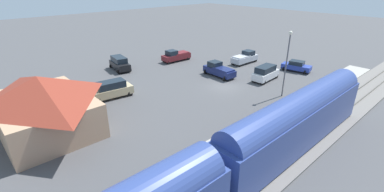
{
  "coord_description": "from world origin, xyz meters",
  "views": [
    {
      "loc": [
        -23.12,
        27.34,
        13.99
      ],
      "look_at": [
        -1.06,
        7.12,
        1.0
      ],
      "focal_mm": 25.37,
      "sensor_mm": 36.0,
      "label": 1
    }
  ],
  "objects_px": {
    "pedestrian_on_platform": "(275,112)",
    "pickup_maroon": "(176,56)",
    "suv_tan": "(112,89)",
    "light_pole_near_platform": "(287,57)",
    "station_building": "(42,103)",
    "sedan_blue": "(296,66)",
    "suv_black": "(120,63)",
    "suv_white": "(265,73)",
    "pedestrian_waiting_far": "(308,94)",
    "pickup_navy": "(219,70)",
    "pickup_silver": "(245,58)"
  },
  "relations": [
    {
      "from": "sedan_blue",
      "to": "pickup_silver",
      "type": "relative_size",
      "value": 0.88
    },
    {
      "from": "pickup_navy",
      "to": "suv_black",
      "type": "xyz_separation_m",
      "value": [
        13.17,
        9.78,
        0.12
      ]
    },
    {
      "from": "suv_tan",
      "to": "suv_black",
      "type": "distance_m",
      "value": 11.56
    },
    {
      "from": "pickup_navy",
      "to": "pickup_silver",
      "type": "bearing_deg",
      "value": -79.52
    },
    {
      "from": "pedestrian_waiting_far",
      "to": "suv_tan",
      "type": "height_order",
      "value": "suv_tan"
    },
    {
      "from": "suv_black",
      "to": "sedan_blue",
      "type": "bearing_deg",
      "value": -133.76
    },
    {
      "from": "pedestrian_waiting_far",
      "to": "suv_tan",
      "type": "xyz_separation_m",
      "value": [
        17.59,
        16.5,
        -0.13
      ]
    },
    {
      "from": "sedan_blue",
      "to": "pedestrian_waiting_far",
      "type": "bearing_deg",
      "value": 123.62
    },
    {
      "from": "suv_black",
      "to": "station_building",
      "type": "bearing_deg",
      "value": 130.43
    },
    {
      "from": "pedestrian_on_platform",
      "to": "suv_white",
      "type": "distance_m",
      "value": 13.4
    },
    {
      "from": "suv_tan",
      "to": "pickup_silver",
      "type": "distance_m",
      "value": 24.88
    },
    {
      "from": "suv_tan",
      "to": "pickup_silver",
      "type": "xyz_separation_m",
      "value": [
        -1.9,
        -24.8,
        -0.12
      ]
    },
    {
      "from": "station_building",
      "to": "sedan_blue",
      "type": "height_order",
      "value": "station_building"
    },
    {
      "from": "pedestrian_waiting_far",
      "to": "light_pole_near_platform",
      "type": "height_order",
      "value": "light_pole_near_platform"
    },
    {
      "from": "pickup_silver",
      "to": "light_pole_near_platform",
      "type": "height_order",
      "value": "light_pole_near_platform"
    },
    {
      "from": "suv_tan",
      "to": "light_pole_near_platform",
      "type": "relative_size",
      "value": 0.61
    },
    {
      "from": "station_building",
      "to": "light_pole_near_platform",
      "type": "relative_size",
      "value": 1.39
    },
    {
      "from": "pickup_maroon",
      "to": "suv_white",
      "type": "bearing_deg",
      "value": -168.76
    },
    {
      "from": "pickup_navy",
      "to": "suv_tan",
      "type": "bearing_deg",
      "value": 77.73
    },
    {
      "from": "pedestrian_on_platform",
      "to": "pickup_navy",
      "type": "bearing_deg",
      "value": -26.18
    },
    {
      "from": "pedestrian_on_platform",
      "to": "light_pole_near_platform",
      "type": "height_order",
      "value": "light_pole_near_platform"
    },
    {
      "from": "sedan_blue",
      "to": "suv_black",
      "type": "xyz_separation_m",
      "value": [
        20.08,
        20.96,
        0.27
      ]
    },
    {
      "from": "sedan_blue",
      "to": "pickup_maroon",
      "type": "distance_m",
      "value": 20.87
    },
    {
      "from": "suv_white",
      "to": "pickup_silver",
      "type": "bearing_deg",
      "value": -33.36
    },
    {
      "from": "pickup_navy",
      "to": "pickup_maroon",
      "type": "bearing_deg",
      "value": -1.98
    },
    {
      "from": "pickup_maroon",
      "to": "light_pole_near_platform",
      "type": "xyz_separation_m",
      "value": [
        -21.76,
        0.12,
        4.16
      ]
    },
    {
      "from": "pedestrian_on_platform",
      "to": "pedestrian_waiting_far",
      "type": "relative_size",
      "value": 1.0
    },
    {
      "from": "station_building",
      "to": "sedan_blue",
      "type": "bearing_deg",
      "value": -101.46
    },
    {
      "from": "pedestrian_on_platform",
      "to": "pedestrian_waiting_far",
      "type": "xyz_separation_m",
      "value": [
        -0.02,
        -7.3,
        0.0
      ]
    },
    {
      "from": "station_building",
      "to": "sedan_blue",
      "type": "distance_m",
      "value": 36.76
    },
    {
      "from": "suv_white",
      "to": "suv_tan",
      "type": "relative_size",
      "value": 0.99
    },
    {
      "from": "pedestrian_on_platform",
      "to": "station_building",
      "type": "bearing_deg",
      "value": 51.04
    },
    {
      "from": "pedestrian_waiting_far",
      "to": "pickup_navy",
      "type": "distance_m",
      "value": 14.09
    },
    {
      "from": "pedestrian_on_platform",
      "to": "pickup_maroon",
      "type": "bearing_deg",
      "value": -16.26
    },
    {
      "from": "pedestrian_on_platform",
      "to": "light_pole_near_platform",
      "type": "xyz_separation_m",
      "value": [
        3.25,
        -7.18,
        3.91
      ]
    },
    {
      "from": "sedan_blue",
      "to": "light_pole_near_platform",
      "type": "xyz_separation_m",
      "value": [
        -3.91,
        10.92,
        4.31
      ]
    },
    {
      "from": "pedestrian_waiting_far",
      "to": "sedan_blue",
      "type": "relative_size",
      "value": 0.36
    },
    {
      "from": "pedestrian_on_platform",
      "to": "suv_black",
      "type": "distance_m",
      "value": 27.39
    },
    {
      "from": "pickup_silver",
      "to": "station_building",
      "type": "bearing_deg",
      "value": 92.09
    },
    {
      "from": "suv_black",
      "to": "pickup_silver",
      "type": "relative_size",
      "value": 0.95
    },
    {
      "from": "pedestrian_waiting_far",
      "to": "pickup_silver",
      "type": "relative_size",
      "value": 0.32
    },
    {
      "from": "pickup_navy",
      "to": "suv_white",
      "type": "bearing_deg",
      "value": -147.8
    },
    {
      "from": "pedestrian_waiting_far",
      "to": "suv_white",
      "type": "bearing_deg",
      "value": -22.28
    },
    {
      "from": "suv_black",
      "to": "pickup_silver",
      "type": "xyz_separation_m",
      "value": [
        -11.57,
        -18.47,
        -0.12
      ]
    },
    {
      "from": "suv_black",
      "to": "suv_white",
      "type": "bearing_deg",
      "value": -144.72
    },
    {
      "from": "sedan_blue",
      "to": "pedestrian_on_platform",
      "type": "bearing_deg",
      "value": 111.58
    },
    {
      "from": "suv_white",
      "to": "light_pole_near_platform",
      "type": "xyz_separation_m",
      "value": [
        -4.89,
        3.47,
        4.04
      ]
    },
    {
      "from": "station_building",
      "to": "light_pole_near_platform",
      "type": "xyz_separation_m",
      "value": [
        -11.2,
        -25.05,
        2.21
      ]
    },
    {
      "from": "pickup_maroon",
      "to": "pickup_navy",
      "type": "distance_m",
      "value": 10.95
    },
    {
      "from": "suv_tan",
      "to": "pickup_navy",
      "type": "distance_m",
      "value": 16.49
    }
  ]
}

